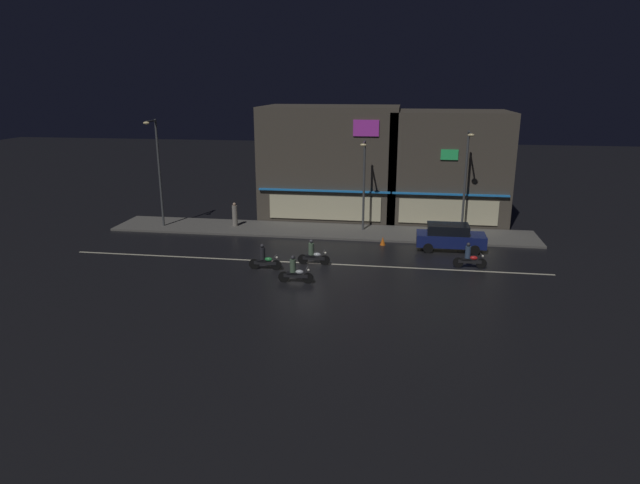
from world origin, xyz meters
name	(u,v)px	position (x,y,z in m)	size (l,w,h in m)	color
ground_plane	(302,263)	(0.00, 0.00, 0.00)	(140.00, 140.00, 0.00)	black
lane_divider_stripe	(302,263)	(0.00, 0.00, 0.01)	(28.60, 0.16, 0.01)	beige
sidewalk_far	(320,231)	(0.00, 7.21, 0.07)	(30.10, 4.07, 0.14)	#5B5954
storefront_left_block	(447,166)	(9.03, 12.70, 4.13)	(8.81, 7.06, 8.27)	#4C443A
storefront_center_block	(331,162)	(0.00, 12.69, 4.29)	(10.48, 7.04, 8.58)	#4C443A
streetlamp_west	(158,165)	(-11.63, 6.44, 4.64)	(0.44, 1.64, 7.70)	#47494C
streetlamp_mid	(364,178)	(3.01, 7.49, 3.94)	(0.44, 1.64, 6.35)	#47494C
streetlamp_east	(466,174)	(9.94, 7.76, 4.31)	(0.44, 1.64, 7.07)	#47494C
pedestrian_on_sidewalk	(235,215)	(-6.39, 7.37, 0.94)	(0.38, 0.38, 1.74)	gray
parked_car_near_kerb	(450,237)	(8.81, 4.04, 0.87)	(4.30, 1.98, 1.67)	navy
motorcycle_lead	(469,258)	(9.66, 0.51, 0.63)	(1.90, 0.60, 1.52)	black
motorcycle_following	(295,272)	(0.23, -3.39, 0.63)	(1.90, 0.60, 1.52)	black
motorcycle_opposite_lane	(264,259)	(-1.91, -1.53, 0.63)	(1.90, 0.60, 1.52)	black
motorcycle_trailing_far	(313,254)	(0.68, -0.23, 0.63)	(1.90, 0.60, 1.52)	black
traffic_cone	(383,241)	(4.56, 4.47, 0.28)	(0.36, 0.36, 0.55)	orange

